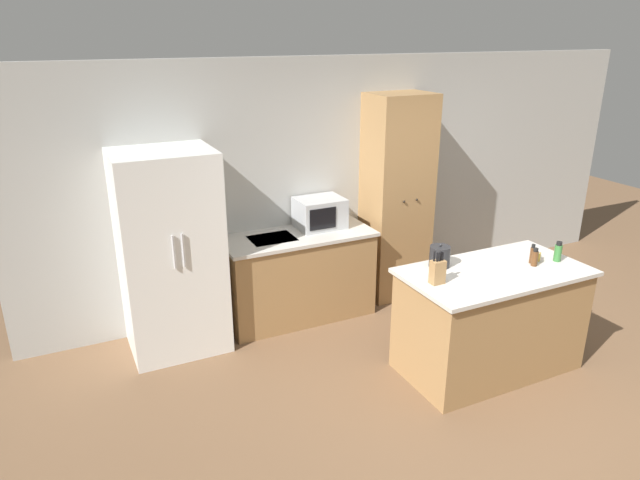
{
  "coord_description": "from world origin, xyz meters",
  "views": [
    {
      "loc": [
        -3.03,
        -2.95,
        2.84
      ],
      "look_at": [
        -0.93,
        1.4,
        1.05
      ],
      "focal_mm": 32.0,
      "sensor_mm": 36.0,
      "label": 1
    }
  ],
  "objects_px": {
    "microwave": "(320,213)",
    "spice_bottle_tall_dark": "(532,254)",
    "spice_bottle_green_herb": "(537,256)",
    "refrigerator": "(171,253)",
    "spice_bottle_pale_salt": "(558,252)",
    "pantry_cabinet": "(397,198)",
    "spice_bottle_amber_oil": "(535,258)",
    "kettle": "(440,256)",
    "knife_block": "(438,271)",
    "spice_bottle_short_red": "(535,254)"
  },
  "relations": [
    {
      "from": "pantry_cabinet",
      "to": "knife_block",
      "type": "height_order",
      "value": "pantry_cabinet"
    },
    {
      "from": "spice_bottle_green_herb",
      "to": "refrigerator",
      "type": "bearing_deg",
      "value": 151.18
    },
    {
      "from": "spice_bottle_tall_dark",
      "to": "kettle",
      "type": "bearing_deg",
      "value": 159.57
    },
    {
      "from": "pantry_cabinet",
      "to": "spice_bottle_green_herb",
      "type": "height_order",
      "value": "pantry_cabinet"
    },
    {
      "from": "microwave",
      "to": "spice_bottle_pale_salt",
      "type": "relative_size",
      "value": 2.68
    },
    {
      "from": "pantry_cabinet",
      "to": "microwave",
      "type": "xyz_separation_m",
      "value": [
        -0.91,
        0.04,
        -0.05
      ]
    },
    {
      "from": "spice_bottle_short_red",
      "to": "pantry_cabinet",
      "type": "bearing_deg",
      "value": 104.45
    },
    {
      "from": "knife_block",
      "to": "spice_bottle_pale_salt",
      "type": "height_order",
      "value": "knife_block"
    },
    {
      "from": "spice_bottle_tall_dark",
      "to": "kettle",
      "type": "height_order",
      "value": "kettle"
    },
    {
      "from": "pantry_cabinet",
      "to": "refrigerator",
      "type": "bearing_deg",
      "value": -177.59
    },
    {
      "from": "microwave",
      "to": "spice_bottle_tall_dark",
      "type": "xyz_separation_m",
      "value": [
        1.2,
        -1.73,
        -0.05
      ]
    },
    {
      "from": "refrigerator",
      "to": "microwave",
      "type": "bearing_deg",
      "value": 5.28
    },
    {
      "from": "refrigerator",
      "to": "spice_bottle_green_herb",
      "type": "distance_m",
      "value": 3.25
    },
    {
      "from": "refrigerator",
      "to": "spice_bottle_pale_salt",
      "type": "bearing_deg",
      "value": -28.75
    },
    {
      "from": "pantry_cabinet",
      "to": "spice_bottle_amber_oil",
      "type": "relative_size",
      "value": 13.95
    },
    {
      "from": "microwave",
      "to": "knife_block",
      "type": "relative_size",
      "value": 1.71
    },
    {
      "from": "pantry_cabinet",
      "to": "spice_bottle_green_herb",
      "type": "distance_m",
      "value": 1.72
    },
    {
      "from": "refrigerator",
      "to": "knife_block",
      "type": "distance_m",
      "value": 2.37
    },
    {
      "from": "knife_block",
      "to": "spice_bottle_amber_oil",
      "type": "height_order",
      "value": "knife_block"
    },
    {
      "from": "spice_bottle_green_herb",
      "to": "spice_bottle_amber_oil",
      "type": "bearing_deg",
      "value": -145.88
    },
    {
      "from": "refrigerator",
      "to": "spice_bottle_pale_salt",
      "type": "height_order",
      "value": "refrigerator"
    },
    {
      "from": "spice_bottle_tall_dark",
      "to": "spice_bottle_amber_oil",
      "type": "relative_size",
      "value": 1.08
    },
    {
      "from": "knife_block",
      "to": "kettle",
      "type": "relative_size",
      "value": 1.35
    },
    {
      "from": "kettle",
      "to": "refrigerator",
      "type": "bearing_deg",
      "value": 147.0
    },
    {
      "from": "refrigerator",
      "to": "spice_bottle_amber_oil",
      "type": "height_order",
      "value": "refrigerator"
    },
    {
      "from": "spice_bottle_green_herb",
      "to": "knife_block",
      "type": "bearing_deg",
      "value": -179.73
    },
    {
      "from": "knife_block",
      "to": "spice_bottle_green_herb",
      "type": "distance_m",
      "value": 1.08
    },
    {
      "from": "microwave",
      "to": "spice_bottle_pale_salt",
      "type": "xyz_separation_m",
      "value": [
        1.44,
        -1.79,
        -0.04
      ]
    },
    {
      "from": "pantry_cabinet",
      "to": "spice_bottle_tall_dark",
      "type": "relative_size",
      "value": 12.97
    },
    {
      "from": "refrigerator",
      "to": "pantry_cabinet",
      "type": "distance_m",
      "value": 2.48
    },
    {
      "from": "spice_bottle_tall_dark",
      "to": "spice_bottle_amber_oil",
      "type": "distance_m",
      "value": 0.06
    },
    {
      "from": "spice_bottle_pale_salt",
      "to": "kettle",
      "type": "relative_size",
      "value": 0.86
    },
    {
      "from": "knife_block",
      "to": "spice_bottle_short_red",
      "type": "height_order",
      "value": "knife_block"
    },
    {
      "from": "spice_bottle_short_red",
      "to": "spice_bottle_amber_oil",
      "type": "bearing_deg",
      "value": -137.47
    },
    {
      "from": "spice_bottle_amber_oil",
      "to": "spice_bottle_pale_salt",
      "type": "bearing_deg",
      "value": -1.74
    },
    {
      "from": "pantry_cabinet",
      "to": "kettle",
      "type": "distance_m",
      "value": 1.48
    },
    {
      "from": "spice_bottle_tall_dark",
      "to": "spice_bottle_amber_oil",
      "type": "xyz_separation_m",
      "value": [
        -0.03,
        -0.05,
        -0.01
      ]
    },
    {
      "from": "kettle",
      "to": "spice_bottle_short_red",
      "type": "bearing_deg",
      "value": -13.19
    },
    {
      "from": "spice_bottle_pale_salt",
      "to": "knife_block",
      "type": "bearing_deg",
      "value": 176.51
    },
    {
      "from": "knife_block",
      "to": "microwave",
      "type": "bearing_deg",
      "value": 96.88
    },
    {
      "from": "pantry_cabinet",
      "to": "spice_bottle_pale_salt",
      "type": "relative_size",
      "value": 12.48
    },
    {
      "from": "spice_bottle_green_herb",
      "to": "pantry_cabinet",
      "type": "bearing_deg",
      "value": 102.71
    },
    {
      "from": "microwave",
      "to": "spice_bottle_green_herb",
      "type": "bearing_deg",
      "value": -53.16
    },
    {
      "from": "spice_bottle_tall_dark",
      "to": "spice_bottle_green_herb",
      "type": "bearing_deg",
      "value": 12.25
    },
    {
      "from": "spice_bottle_short_red",
      "to": "microwave",
      "type": "bearing_deg",
      "value": 128.64
    },
    {
      "from": "spice_bottle_short_red",
      "to": "kettle",
      "type": "xyz_separation_m",
      "value": [
        -0.89,
        0.21,
        0.05
      ]
    },
    {
      "from": "pantry_cabinet",
      "to": "microwave",
      "type": "bearing_deg",
      "value": 177.41
    },
    {
      "from": "microwave",
      "to": "spice_bottle_amber_oil",
      "type": "distance_m",
      "value": 2.14
    },
    {
      "from": "microwave",
      "to": "spice_bottle_short_red",
      "type": "distance_m",
      "value": 2.12
    },
    {
      "from": "spice_bottle_tall_dark",
      "to": "kettle",
      "type": "xyz_separation_m",
      "value": [
        -0.77,
        0.29,
        0.01
      ]
    }
  ]
}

